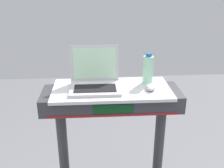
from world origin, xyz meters
TOP-DOWN VIEW (x-y plane):
  - desk_board at (0.00, 0.70)m, footprint 0.75×0.37m
  - laptop at (-0.11, 0.72)m, footprint 0.32×0.28m
  - computer_mouse at (0.24, 0.66)m, footprint 0.08×0.11m
  - water_bottle at (0.25, 0.77)m, footprint 0.07×0.07m

SIDE VIEW (x-z plane):
  - desk_board at x=0.00m, z-range 1.17..1.19m
  - computer_mouse at x=0.24m, z-range 1.19..1.22m
  - laptop at x=-0.11m, z-range 1.11..1.36m
  - water_bottle at x=0.25m, z-range 1.18..1.39m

